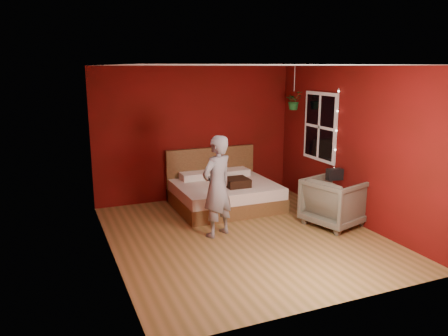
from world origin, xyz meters
TOP-DOWN VIEW (x-y plane):
  - floor at (0.00, 0.00)m, footprint 4.50×4.50m
  - room_walls at (0.00, 0.00)m, footprint 4.04×4.54m
  - window at (1.97, 0.90)m, footprint 0.05×0.97m
  - fairy_lights at (1.94, 0.38)m, footprint 0.04×0.04m
  - bed at (0.29, 1.50)m, footprint 1.84×1.57m
  - person at (-0.37, 0.17)m, footprint 0.68×0.59m
  - armchair at (1.60, -0.15)m, footprint 1.09×1.07m
  - handbag at (1.51, -0.21)m, footprint 0.27×0.16m
  - throw_pillow at (0.40, 1.16)m, footprint 0.42×0.42m
  - hanging_plant at (1.71, 1.43)m, footprint 0.38×0.34m

SIDE VIEW (x-z plane):
  - floor at x=0.00m, z-range 0.00..0.00m
  - bed at x=0.29m, z-range -0.24..0.77m
  - armchair at x=1.60m, z-range 0.00..0.80m
  - throw_pillow at x=0.40m, z-range 0.46..0.61m
  - person at x=-0.37m, z-range 0.00..1.58m
  - handbag at x=1.51m, z-range 0.80..0.98m
  - fairy_lights at x=1.94m, z-range 0.77..2.22m
  - window at x=1.97m, z-range 0.87..2.14m
  - room_walls at x=0.00m, z-range 0.37..2.99m
  - hanging_plant at x=1.71m, z-range 1.54..2.37m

